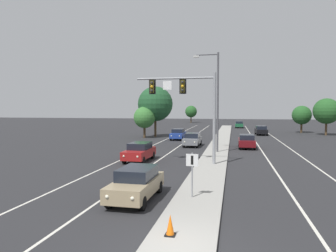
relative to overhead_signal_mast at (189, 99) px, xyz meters
name	(u,v)px	position (x,y,z in m)	size (l,w,h in m)	color
ground_plane	(178,252)	(1.81, -15.21, -5.29)	(260.00, 260.00, 0.00)	#28282B
median_island	(214,159)	(1.81, 2.79, -5.22)	(2.40, 110.00, 0.15)	#9E9B93
lane_stripe_oncoming_center	(176,149)	(-2.89, 9.79, -5.29)	(0.14, 100.00, 0.01)	silver
lane_stripe_receding_center	(262,151)	(6.51, 9.79, -5.29)	(0.14, 100.00, 0.01)	silver
edge_stripe_left	(147,148)	(-6.19, 9.79, -5.29)	(0.14, 100.00, 0.01)	silver
edge_stripe_right	(295,152)	(9.81, 9.79, -5.29)	(0.14, 100.00, 0.01)	silver
overhead_signal_mast	(189,99)	(0.00, 0.00, 0.00)	(6.41, 0.44, 7.20)	gray
median_sign_post	(192,168)	(1.52, -9.58, -3.71)	(0.60, 0.10, 2.20)	gray
street_lamp_median	(216,96)	(1.69, 7.12, 0.50)	(2.58, 0.28, 10.00)	#4C4C51
car_oncoming_tan	(136,183)	(-1.21, -10.02, -4.47)	(1.87, 4.49, 1.58)	tan
car_oncoming_red	(139,151)	(-4.46, 1.02, -4.47)	(1.89, 4.50, 1.58)	maroon
car_oncoming_grey	(192,139)	(-1.33, 12.53, -4.47)	(1.89, 4.50, 1.58)	slate
car_oncoming_blue	(178,134)	(-4.43, 20.07, -4.47)	(1.86, 4.49, 1.58)	navy
car_receding_darkred	(247,141)	(4.99, 11.88, -4.47)	(1.83, 4.47, 1.58)	#5B0F14
car_receding_black	(261,130)	(8.17, 30.85, -4.47)	(1.92, 4.51, 1.58)	black
car_receding_green	(239,124)	(4.86, 50.84, -4.47)	(1.89, 4.50, 1.58)	#195633
traffic_cone_median_nose	(170,225)	(1.39, -14.37, -4.79)	(0.36, 0.36, 0.74)	black
tree_far_left_c	(191,112)	(-9.94, 75.33, -1.71)	(3.80, 3.80, 5.50)	#4C3823
tree_far_left_b	(144,117)	(-10.03, 21.80, -2.13)	(3.35, 3.35, 4.85)	#4C3823
tree_far_right_a	(327,111)	(18.90, 32.42, -1.19)	(4.34, 4.34, 6.28)	#4C3823
tree_far_left_a	(155,104)	(-8.79, 23.75, -0.01)	(5.59, 5.59, 8.09)	#4C3823
tree_far_right_b	(302,115)	(16.00, 37.53, -1.98)	(3.52, 3.52, 5.09)	#4C3823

